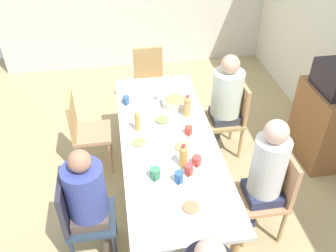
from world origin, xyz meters
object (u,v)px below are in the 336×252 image
(cup_6, at_px, (161,97))
(person_3, at_px, (88,197))
(chair_3, at_px, (80,215))
(bowl_0, at_px, (175,102))
(chair_0, at_px, (149,78))
(plate_3, at_px, (191,208))
(dining_table, at_px, (168,145))
(person_5, at_px, (226,97))
(plate_2, at_px, (162,121))
(cup_5, at_px, (189,130))
(plate_1, at_px, (182,147))
(plate_0, at_px, (139,143))
(chair_5, at_px, (231,115))
(chair_2, at_px, (84,129))
(chair_4, at_px, (271,191))
(cup_3, at_px, (197,160))
(bottle_1, at_px, (137,121))
(cup_4, at_px, (155,173))
(side_cabinet, at_px, (323,125))
(bottle_2, at_px, (183,156))
(cup_1, at_px, (179,177))
(cup_0, at_px, (126,100))
(cup_2, at_px, (189,169))
(person_4, at_px, (266,172))
(bottle_0, at_px, (187,106))

(cup_6, bearing_deg, person_3, -31.18)
(chair_3, xyz_separation_m, bowl_0, (-1.12, 0.98, 0.27))
(chair_0, relative_size, plate_3, 3.85)
(dining_table, xyz_separation_m, person_3, (0.58, -0.73, 0.05))
(chair_3, relative_size, bowl_0, 3.35)
(person_5, relative_size, plate_2, 5.08)
(person_3, bearing_deg, cup_5, 124.05)
(person_5, height_order, plate_1, person_5)
(plate_0, distance_m, plate_2, 0.40)
(bowl_0, bearing_deg, plate_1, -4.85)
(chair_3, distance_m, chair_5, 2.01)
(chair_2, height_order, chair_3, same)
(chair_4, relative_size, cup_3, 7.82)
(chair_3, distance_m, bottle_1, 1.00)
(chair_3, height_order, plate_2, chair_3)
(chair_3, relative_size, cup_4, 7.41)
(chair_2, bearing_deg, chair_4, 54.58)
(plate_1, height_order, bottle_1, bottle_1)
(cup_6, distance_m, side_cabinet, 1.85)
(plate_1, bearing_deg, bottle_2, -8.34)
(cup_1, height_order, cup_3, cup_1)
(cup_5, bearing_deg, bottle_1, -106.14)
(bowl_0, height_order, bottle_1, bottle_1)
(plate_0, height_order, cup_3, cup_3)
(dining_table, height_order, cup_0, cup_0)
(person_5, relative_size, cup_2, 11.65)
(person_4, height_order, plate_0, person_4)
(bottle_1, bearing_deg, chair_3, -35.82)
(plate_2, height_order, cup_0, cup_0)
(person_3, distance_m, cup_5, 1.13)
(chair_5, distance_m, cup_0, 1.20)
(chair_2, distance_m, cup_5, 1.19)
(cup_3, relative_size, bottle_0, 0.48)
(person_4, relative_size, bowl_0, 4.76)
(plate_0, bearing_deg, dining_table, 97.34)
(person_4, bearing_deg, chair_3, -90.00)
(plate_1, relative_size, cup_6, 2.03)
(plate_1, relative_size, plate_2, 0.95)
(chair_2, relative_size, plate_1, 3.85)
(chair_0, bearing_deg, person_4, 18.92)
(cup_2, height_order, bottle_0, bottle_0)
(chair_3, distance_m, person_4, 1.57)
(bottle_2, bearing_deg, cup_6, -177.56)
(chair_3, distance_m, plate_3, 0.93)
(person_5, distance_m, bottle_2, 1.16)
(chair_4, relative_size, plate_0, 3.83)
(cup_0, bearing_deg, person_3, -17.16)
(plate_1, xyz_separation_m, bottle_1, (-0.34, -0.37, 0.09))
(side_cabinet, bearing_deg, chair_4, -47.84)
(dining_table, relative_size, bottle_2, 10.50)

